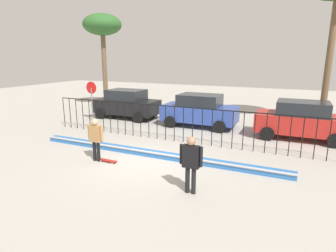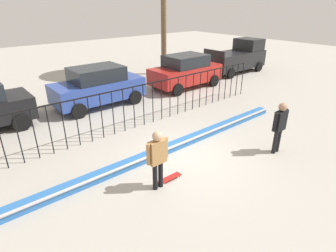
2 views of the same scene
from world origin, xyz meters
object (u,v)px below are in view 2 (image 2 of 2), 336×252
Objects in this scene: skateboard at (169,178)px; pickup_truck at (237,57)px; skateboarder at (158,155)px; camera_operator at (280,124)px; parked_car_blue at (98,86)px; parked_car_red at (186,71)px.

pickup_truck is at bearing 50.06° from skateboard.
camera_operator is (4.28, -1.00, 0.03)m from skateboarder.
parked_car_blue is (1.87, 7.09, -0.05)m from skateboarder.
camera_operator is 0.38× the size of pickup_truck.
pickup_truck reaches higher than skateboarder.
pickup_truck is (8.52, 8.20, -0.02)m from camera_operator.
camera_operator is at bearing -113.36° from parked_car_red.
parked_car_red is at bearing -170.02° from pickup_truck.
parked_car_red reaches higher than skateboarder.
skateboard is at bearing -145.26° from pickup_truck.
parked_car_blue is 5.41m from parked_car_red.
pickup_truck is at bearing -0.10° from parked_car_blue.
skateboarder is at bearing -139.50° from parked_car_red.
pickup_truck reaches higher than camera_operator.
parked_car_blue reaches higher than skateboarder.
parked_car_blue and parked_car_red have the same top height.
parked_car_blue is (-2.41, 8.09, -0.09)m from camera_operator.
skateboarder is at bearing 40.53° from camera_operator.
skateboard is 0.45× the size of camera_operator.
parked_car_red is at bearing 31.83° from skateboarder.
camera_operator is at bearing -131.38° from pickup_truck.
parked_car_red is (7.27, 6.69, -0.05)m from skateboarder.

